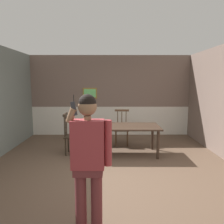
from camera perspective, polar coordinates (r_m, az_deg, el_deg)
The scene contains 6 objects.
ground_plane at distance 4.60m, azimuth -0.53°, elevation -15.96°, with size 7.70×7.70×0.00m, color brown.
room_back_partition at distance 7.73m, azimuth -0.46°, elevation 3.85°, with size 5.58×0.17×2.76m.
dining_table at distance 5.68m, azimuth 2.85°, elevation -4.32°, with size 1.87×1.00×0.74m.
chair_near_window at distance 5.81m, azimuth -10.35°, elevation -5.86°, with size 0.43×0.43×1.06m.
chair_by_doorway at distance 6.58m, azimuth 2.52°, elevation -4.22°, with size 0.45×0.45×1.04m.
person_figure at distance 2.71m, azimuth -6.06°, elevation -10.87°, with size 0.55×0.22×1.71m.
Camera 1 is at (0.02, -4.21, 1.84)m, focal length 35.39 mm.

